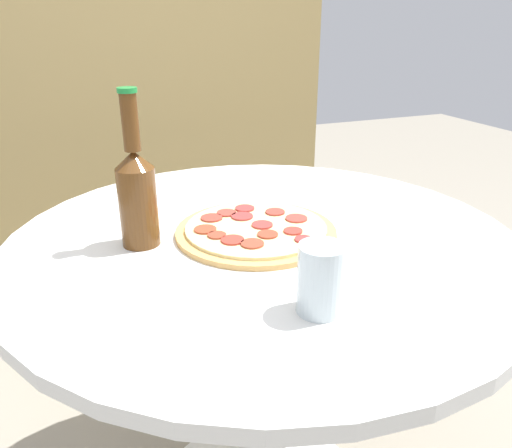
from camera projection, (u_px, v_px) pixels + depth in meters
name	position (u px, v px, depth m)	size (l,w,h in m)	color
table	(263.00, 326.00, 1.01)	(0.95, 0.95, 0.73)	silver
fence_panel	(152.00, 108.00, 1.79)	(1.32, 0.04, 1.60)	tan
pizza	(256.00, 230.00, 0.93)	(0.30, 0.30, 0.02)	tan
beer_bottle	(137.00, 192.00, 0.86)	(0.07, 0.07, 0.27)	#563314
drinking_glass	(321.00, 279.00, 0.67)	(0.06, 0.06, 0.10)	silver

